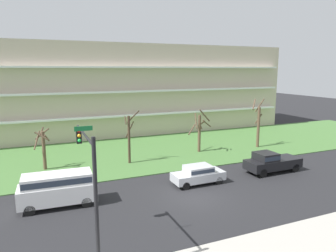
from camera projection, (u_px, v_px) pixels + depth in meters
name	position (u px, v px, depth m)	size (l,w,h in m)	color
ground	(195.00, 198.00, 23.35)	(160.00, 160.00, 0.00)	#232326
grass_lawn_strip	(138.00, 152.00, 36.02)	(80.00, 16.00, 0.08)	#477238
apartment_building	(110.00, 89.00, 46.94)	(54.07, 11.63, 12.97)	beige
tree_far_left	(43.00, 147.00, 29.42)	(1.55, 1.68, 4.15)	brown
tree_left	(129.00, 137.00, 31.41)	(1.52, 1.43, 5.41)	#423023
tree_center	(200.00, 130.00, 35.70)	(2.72, 2.74, 5.14)	brown
tree_right	(258.00, 124.00, 37.95)	(1.75, 1.16, 5.98)	brown
pickup_black_near_left	(271.00, 162.00, 29.00)	(5.43, 2.07, 1.95)	black
sedan_silver_center_left	(198.00, 174.00, 26.08)	(4.41, 1.83, 1.57)	#B7BABF
van_white_center_right	(58.00, 187.00, 21.72)	(5.29, 2.24, 2.36)	white
traffic_signal_mast	(89.00, 174.00, 14.87)	(0.90, 5.25, 6.71)	black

